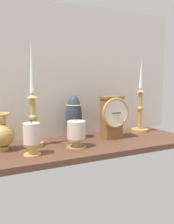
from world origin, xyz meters
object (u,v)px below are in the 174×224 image
object	(u,v)px
pillar_candle_front	(76,133)
tall_ceramic_vase	(74,117)
candlestick_tall_center	(140,110)
brass_vase_bulbous	(3,134)
pillar_candle_near_clock	(32,137)
candlestick_tall_left	(33,111)
mantel_clock	(112,116)

from	to	relation	value
pillar_candle_front	tall_ceramic_vase	xyz separation A→B (cm)	(5.05, 14.82, 4.40)
candlestick_tall_center	brass_vase_bulbous	distance (cm)	71.10
candlestick_tall_center	pillar_candle_front	size ratio (longest dim) A/B	3.16
pillar_candle_front	pillar_candle_near_clock	world-z (taller)	pillar_candle_near_clock
candlestick_tall_left	candlestick_tall_center	size ratio (longest dim) A/B	1.14
mantel_clock	pillar_candle_front	distance (cm)	23.47
candlestick_tall_left	tall_ceramic_vase	size ratio (longest dim) A/B	2.14
candlestick_tall_left	pillar_candle_near_clock	world-z (taller)	candlestick_tall_left
mantel_clock	candlestick_tall_center	xyz separation A→B (cm)	(20.78, 5.49, 1.27)
candlestick_tall_center	brass_vase_bulbous	bearing A→B (deg)	-176.95
mantel_clock	pillar_candle_front	size ratio (longest dim) A/B	1.66
pillar_candle_front	pillar_candle_near_clock	bearing A→B (deg)	-173.20
candlestick_tall_left	pillar_candle_front	bearing A→B (deg)	-31.56
pillar_candle_front	tall_ceramic_vase	bearing A→B (deg)	71.19
candlestick_tall_center	brass_vase_bulbous	world-z (taller)	candlestick_tall_center
brass_vase_bulbous	tall_ceramic_vase	bearing A→B (deg)	10.31
mantel_clock	brass_vase_bulbous	world-z (taller)	mantel_clock
brass_vase_bulbous	pillar_candle_front	size ratio (longest dim) A/B	1.23
candlestick_tall_left	brass_vase_bulbous	world-z (taller)	candlestick_tall_left
mantel_clock	candlestick_tall_left	bearing A→B (deg)	176.06
brass_vase_bulbous	mantel_clock	bearing A→B (deg)	-1.96
mantel_clock	brass_vase_bulbous	size ratio (longest dim) A/B	1.35
pillar_candle_near_clock	candlestick_tall_center	bearing A→B (deg)	13.50
pillar_candle_near_clock	brass_vase_bulbous	bearing A→B (deg)	129.15
pillar_candle_near_clock	candlestick_tall_left	bearing A→B (deg)	74.04
candlestick_tall_left	candlestick_tall_center	world-z (taller)	candlestick_tall_left
brass_vase_bulbous	pillar_candle_front	xyz separation A→B (cm)	(28.14, -8.78, -0.47)
mantel_clock	brass_vase_bulbous	distance (cm)	50.22
candlestick_tall_center	tall_ceramic_vase	xyz separation A→B (cm)	(-37.60, 2.26, -1.61)
candlestick_tall_left	pillar_candle_near_clock	xyz separation A→B (cm)	(-3.41, -11.94, -8.18)
candlestick_tall_left	pillar_candle_front	size ratio (longest dim) A/B	3.60
candlestick_tall_center	pillar_candle_front	bearing A→B (deg)	-163.60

